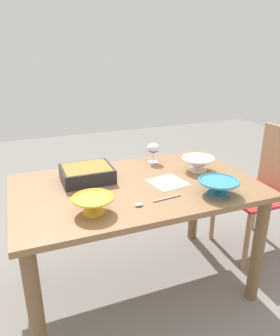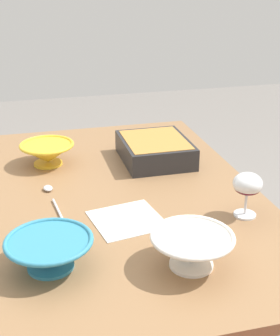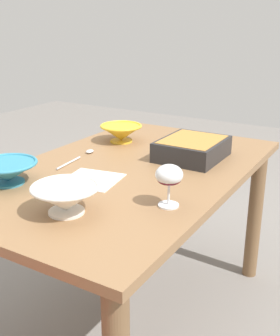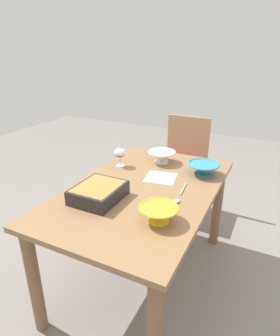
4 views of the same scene
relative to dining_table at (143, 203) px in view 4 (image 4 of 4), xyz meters
name	(u,v)px [view 4 (image 4 of 4)]	position (x,y,z in m)	size (l,w,h in m)	color
ground_plane	(143,277)	(0.00, 0.00, -0.61)	(8.00, 8.00, 0.00)	gray
dining_table	(143,203)	(0.00, 0.00, 0.00)	(1.39, 0.86, 0.73)	olive
chair	(183,162)	(1.07, 0.08, -0.10)	(0.45, 0.44, 0.93)	#B22D2D
wine_glass	(120,154)	(0.24, 0.31, 0.21)	(0.09, 0.09, 0.14)	white
casserole_dish	(99,192)	(-0.25, 0.17, 0.16)	(0.30, 0.25, 0.08)	#262628
mixing_bowl	(162,156)	(0.45, 0.06, 0.17)	(0.21, 0.21, 0.09)	white
small_bowl	(159,213)	(-0.31, -0.24, 0.16)	(0.20, 0.20, 0.08)	yellow
serving_bowl	(203,168)	(0.37, -0.28, 0.16)	(0.22, 0.22, 0.08)	teal
serving_spoon	(180,196)	(-0.02, -0.25, 0.12)	(0.28, 0.05, 0.01)	silver
napkin	(161,178)	(0.18, -0.04, 0.12)	(0.19, 0.20, 0.00)	white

